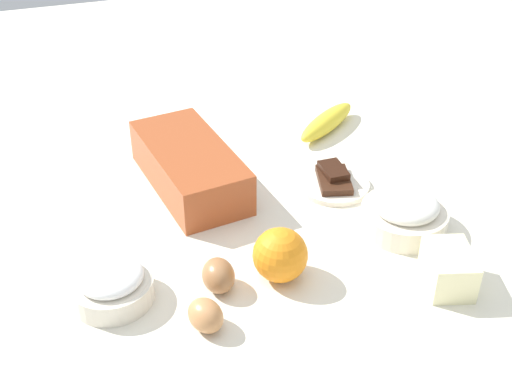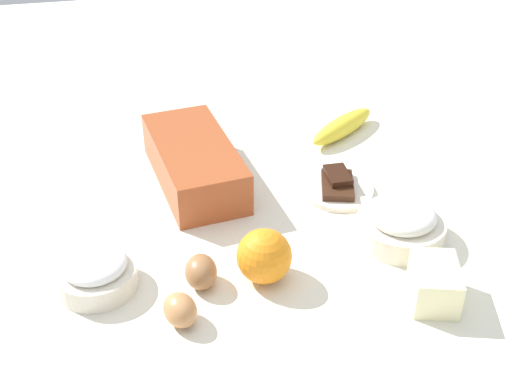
% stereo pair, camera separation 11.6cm
% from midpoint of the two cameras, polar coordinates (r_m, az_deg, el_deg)
% --- Properties ---
extents(ground_plane, '(2.40, 2.40, 0.02)m').
position_cam_midpoint_polar(ground_plane, '(1.19, -2.79, -2.10)').
color(ground_plane, silver).
extents(loaf_pan, '(0.30, 0.17, 0.08)m').
position_cam_midpoint_polar(loaf_pan, '(1.22, -8.40, 1.40)').
color(loaf_pan, '#9E4723').
rests_on(loaf_pan, ground_plane).
extents(flour_bowl, '(0.14, 0.14, 0.07)m').
position_cam_midpoint_polar(flour_bowl, '(1.12, 9.62, -2.64)').
color(flour_bowl, silver).
rests_on(flour_bowl, ground_plane).
extents(sugar_bowl, '(0.12, 0.12, 0.06)m').
position_cam_midpoint_polar(sugar_bowl, '(1.01, -15.48, -8.39)').
color(sugar_bowl, silver).
rests_on(sugar_bowl, ground_plane).
extents(banana, '(0.15, 0.18, 0.04)m').
position_cam_midpoint_polar(banana, '(1.40, 3.68, 5.15)').
color(banana, yellow).
rests_on(banana, ground_plane).
extents(orange_fruit, '(0.08, 0.08, 0.08)m').
position_cam_midpoint_polar(orange_fruit, '(1.00, -1.27, -6.25)').
color(orange_fruit, orange).
rests_on(orange_fruit, ground_plane).
extents(butter_block, '(0.10, 0.09, 0.06)m').
position_cam_midpoint_polar(butter_block, '(1.02, 12.90, -7.24)').
color(butter_block, '#F4EDB2').
rests_on(butter_block, ground_plane).
extents(egg_near_butter, '(0.07, 0.06, 0.04)m').
position_cam_midpoint_polar(egg_near_butter, '(0.94, -7.90, -11.21)').
color(egg_near_butter, '#BC7F4D').
rests_on(egg_near_butter, ground_plane).
extents(egg_beside_bowl, '(0.06, 0.05, 0.05)m').
position_cam_midpoint_polar(egg_beside_bowl, '(1.00, -6.58, -7.93)').
color(egg_beside_bowl, '#9B683F').
rests_on(egg_beside_bowl, ground_plane).
extents(chocolate_plate, '(0.13, 0.13, 0.03)m').
position_cam_midpoint_polar(chocolate_plate, '(1.22, 3.84, 0.11)').
color(chocolate_plate, silver).
rests_on(chocolate_plate, ground_plane).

